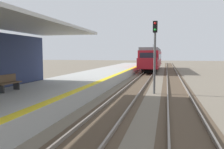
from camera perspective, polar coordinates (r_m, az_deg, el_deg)
name	(u,v)px	position (r m, az deg, el deg)	size (l,w,h in m)	color
station_platform	(44,95)	(13.87, -16.76, -5.06)	(5.00, 80.00, 0.91)	#A8A8A3
track_pair_nearest_platform	(129,94)	(16.22, 4.37, -4.84)	(2.34, 120.00, 0.16)	#4C3D2D
track_pair_middle	(178,96)	(16.04, 16.50, -5.15)	(2.34, 120.00, 0.16)	#4C3D2D
approaching_train	(152,58)	(40.87, 10.04, 4.11)	(2.93, 19.60, 4.76)	maroon
rail_signal_post	(155,50)	(16.42, 10.80, 6.24)	(0.32, 0.34, 5.20)	#4C4C4C
platform_bench	(8,82)	(13.12, -24.92, -1.81)	(0.45, 1.60, 0.88)	brown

